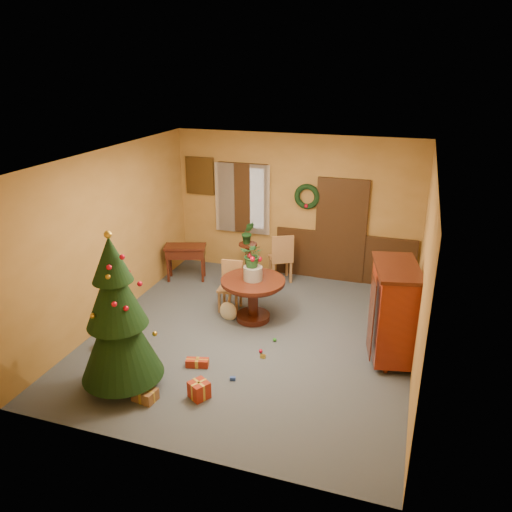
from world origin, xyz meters
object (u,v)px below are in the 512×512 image
at_px(dining_table, 253,292).
at_px(writing_desk, 186,254).
at_px(sideboard, 393,309).
at_px(chair_near, 231,284).
at_px(christmas_tree, 117,317).

distance_m(dining_table, writing_desk, 2.21).
relative_size(dining_table, sideboard, 0.74).
height_order(chair_near, writing_desk, chair_near).
bearing_deg(dining_table, chair_near, 150.37).
bearing_deg(sideboard, chair_near, 165.22).
bearing_deg(dining_table, writing_desk, 146.62).
distance_m(chair_near, christmas_tree, 2.79).
distance_m(christmas_tree, sideboard, 3.90).
height_order(dining_table, chair_near, chair_near).
relative_size(chair_near, christmas_tree, 0.39).
relative_size(writing_desk, sideboard, 0.61).
xyz_separation_m(christmas_tree, sideboard, (3.39, 1.92, -0.28)).
bearing_deg(writing_desk, christmas_tree, -77.83).
bearing_deg(chair_near, dining_table, -29.63).
xyz_separation_m(writing_desk, sideboard, (4.16, -1.67, 0.24)).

